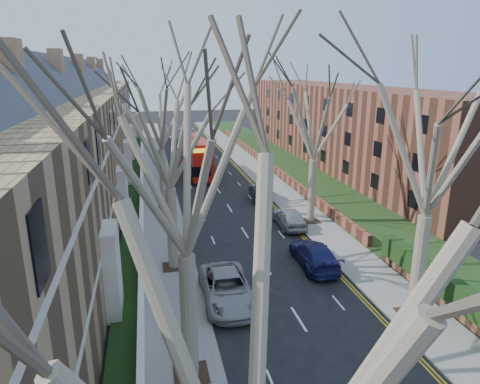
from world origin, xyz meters
TOP-DOWN VIEW (x-y plane):
  - pavement_left at (-6.00, 39.00)m, footprint 3.00×102.00m
  - pavement_right at (6.00, 39.00)m, footprint 3.00×102.00m
  - terrace_left at (-13.65, 31.00)m, footprint 9.70×78.00m
  - flats_right at (17.46, 43.00)m, footprint 13.97×54.00m
  - front_wall_left at (-7.65, 31.00)m, footprint 0.30×78.00m
  - grass_verge_right at (10.50, 39.00)m, footprint 6.00×102.00m
  - tree_left_near at (-5.70, -4.00)m, footprint 9.80×9.80m
  - tree_left_mid at (-5.70, 6.00)m, footprint 10.50×10.50m
  - tree_left_far at (-5.70, 16.00)m, footprint 10.15×10.15m
  - tree_left_dist at (-5.70, 28.00)m, footprint 10.50×10.50m
  - tree_right_mid at (5.70, 8.00)m, footprint 10.50×10.50m
  - tree_right_far at (5.70, 22.00)m, footprint 10.15×10.15m
  - double_decker_bus at (-1.49, 39.74)m, footprint 3.03×10.17m
  - car_left_far at (-3.19, 11.42)m, footprint 2.66×5.65m
  - car_right_near at (3.02, 14.54)m, footprint 2.35×5.29m
  - car_right_mid at (3.70, 21.47)m, footprint 1.87×4.55m
  - car_right_far at (3.30, 29.03)m, footprint 2.06×4.65m

SIDE VIEW (x-z plane):
  - pavement_left at x=-6.00m, z-range 0.00..0.12m
  - pavement_right at x=6.00m, z-range 0.00..0.12m
  - grass_verge_right at x=10.50m, z-range 0.12..0.18m
  - front_wall_left at x=-7.65m, z-range 0.12..1.12m
  - car_right_far at x=3.30m, z-range 0.00..1.48m
  - car_right_near at x=3.02m, z-range 0.00..1.51m
  - car_right_mid at x=3.70m, z-range 0.00..1.54m
  - car_left_far at x=-3.19m, z-range 0.00..1.56m
  - double_decker_bus at x=-1.49m, z-range -0.04..4.19m
  - flats_right at x=17.46m, z-range -0.02..9.98m
  - terrace_left at x=-13.65m, z-range -1.27..12.33m
  - tree_left_near at x=-5.70m, z-range 2.06..15.79m
  - tree_left_far at x=-5.70m, z-range 2.13..16.35m
  - tree_right_far at x=5.70m, z-range 2.13..16.35m
  - tree_left_mid at x=-5.70m, z-range 2.20..16.91m
  - tree_right_mid at x=5.70m, z-range 2.20..16.91m
  - tree_left_dist at x=-5.70m, z-range 2.20..16.91m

